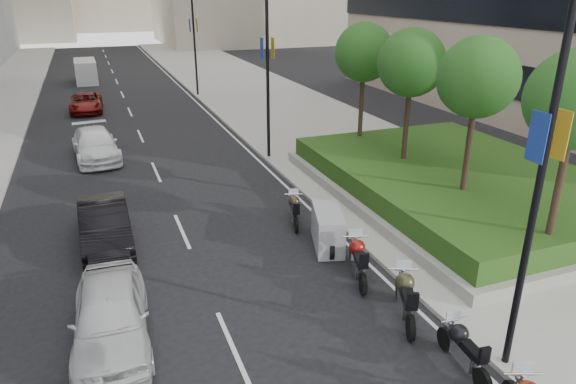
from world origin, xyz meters
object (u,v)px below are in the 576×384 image
motorcycle_3 (405,297)px  car_d (86,103)px  motorcycle_5 (328,229)px  car_a (110,315)px  delivery_van (86,72)px  motorcycle_6 (295,210)px  lamp_post_0 (537,163)px  car_b (105,225)px  car_c (95,145)px  motorcycle_4 (358,260)px  lamp_post_2 (192,32)px  lamp_post_1 (264,60)px  motorcycle_2 (463,349)px

motorcycle_3 → car_d: bearing=37.6°
motorcycle_5 → car_a: size_ratio=0.52×
motorcycle_5 → delivery_van: (-7.10, 38.31, 0.30)m
motorcycle_3 → motorcycle_6: (-0.53, 6.64, -0.10)m
lamp_post_0 → car_d: lamp_post_0 is taller
motorcycle_6 → delivery_van: 36.78m
motorcycle_5 → motorcycle_6: 2.19m
motorcycle_5 → car_b: 7.64m
motorcycle_5 → car_c: size_ratio=0.45×
motorcycle_3 → motorcycle_4: size_ratio=1.00×
lamp_post_2 → motorcycle_6: bearing=-93.4°
car_a → car_b: (0.12, 5.60, -0.02)m
motorcycle_4 → delivery_van: 41.12m
lamp_post_2 → delivery_van: size_ratio=1.82×
lamp_post_1 → car_a: bearing=-123.3°
motorcycle_6 → car_b: (-6.72, 0.72, 0.21)m
motorcycle_6 → car_d: (-6.99, 23.08, 0.11)m
motorcycle_3 → delivery_van: bearing=33.1°
car_c → car_d: 11.95m
lamp_post_1 → car_c: (-8.24, 3.27, -4.31)m
lamp_post_1 → lamp_post_2: 18.00m
car_a → car_d: 27.96m
motorcycle_6 → car_a: 8.41m
car_a → motorcycle_2: bearing=-24.4°
lamp_post_2 → motorcycle_3: lamp_post_2 is taller
motorcycle_3 → motorcycle_4: motorcycle_3 is taller
motorcycle_5 → car_c: car_c is taller
lamp_post_2 → car_c: 17.42m
lamp_post_0 → motorcycle_2: bearing=159.8°
lamp_post_1 → motorcycle_4: bearing=-95.6°
motorcycle_4 → motorcycle_5: size_ratio=0.97×
motorcycle_4 → motorcycle_6: bearing=22.4°
lamp_post_0 → car_c: bearing=112.1°
motorcycle_6 → motorcycle_3: bearing=-158.5°
motorcycle_3 → car_d: car_d is taller
car_c → delivery_van: size_ratio=1.05×
motorcycle_5 → car_c: bearing=45.2°
motorcycle_5 → car_a: 7.69m
lamp_post_0 → motorcycle_3: size_ratio=3.96×
car_b → lamp_post_2: bearing=71.2°
motorcycle_3 → motorcycle_5: bearing=25.8°
motorcycle_6 → car_d: bearing=33.7°
lamp_post_2 → car_d: bearing=-161.9°
motorcycle_2 → delivery_van: delivery_van is taller
motorcycle_2 → car_a: bearing=68.1°
motorcycle_5 → car_b: bearing=85.1°
motorcycle_2 → motorcycle_3: (-0.14, 2.18, 0.08)m
motorcycle_3 → car_b: 10.33m
motorcycle_2 → car_b: (-7.40, 9.54, 0.20)m
car_b → car_d: bearing=90.0°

